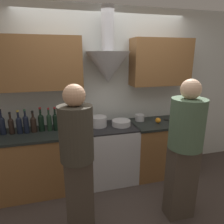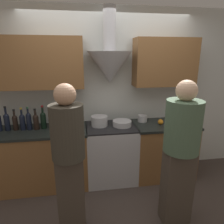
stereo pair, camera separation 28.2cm
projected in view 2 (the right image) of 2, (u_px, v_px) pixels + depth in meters
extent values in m
plane|color=#423833|center=(114.00, 190.00, 2.92)|extent=(12.00, 12.00, 0.00)
cube|color=silver|center=(108.00, 95.00, 3.19)|extent=(8.40, 0.06, 2.60)
cone|color=silver|center=(110.00, 67.00, 2.87)|extent=(0.64, 0.64, 0.44)
cylinder|color=silver|center=(110.00, 29.00, 2.73)|extent=(0.18, 0.18, 0.59)
cube|color=brown|center=(33.00, 63.00, 2.72)|extent=(1.36, 0.32, 0.70)
cube|color=brown|center=(165.00, 62.00, 3.00)|extent=(0.93, 0.32, 0.70)
cube|color=brown|center=(41.00, 159.00, 2.96)|extent=(1.36, 0.60, 0.85)
cube|color=black|center=(38.00, 131.00, 2.84)|extent=(1.39, 0.62, 0.03)
cube|color=brown|center=(162.00, 150.00, 3.23)|extent=(0.93, 0.60, 0.85)
cube|color=black|center=(164.00, 124.00, 3.11)|extent=(0.96, 0.62, 0.03)
cube|color=silver|center=(111.00, 153.00, 3.11)|extent=(0.75, 0.60, 0.86)
cube|color=black|center=(114.00, 165.00, 2.84)|extent=(0.52, 0.01, 0.39)
cube|color=black|center=(111.00, 127.00, 2.99)|extent=(0.75, 0.60, 0.02)
cube|color=silver|center=(109.00, 125.00, 3.26)|extent=(0.75, 0.06, 0.10)
cylinder|color=black|center=(7.00, 123.00, 2.80)|extent=(0.07, 0.07, 0.21)
sphere|color=black|center=(6.00, 116.00, 2.77)|extent=(0.07, 0.07, 0.07)
cylinder|color=black|center=(5.00, 112.00, 2.75)|extent=(0.03, 0.03, 0.10)
cylinder|color=black|center=(5.00, 107.00, 2.73)|extent=(0.03, 0.03, 0.02)
cylinder|color=black|center=(15.00, 124.00, 2.82)|extent=(0.07, 0.07, 0.18)
sphere|color=black|center=(15.00, 118.00, 2.79)|extent=(0.07, 0.07, 0.07)
cylinder|color=black|center=(14.00, 114.00, 2.78)|extent=(0.03, 0.03, 0.08)
cylinder|color=black|center=(13.00, 110.00, 2.76)|extent=(0.03, 0.03, 0.02)
cylinder|color=black|center=(23.00, 123.00, 2.81)|extent=(0.07, 0.07, 0.19)
sphere|color=black|center=(22.00, 117.00, 2.79)|extent=(0.07, 0.07, 0.07)
cylinder|color=black|center=(21.00, 113.00, 2.77)|extent=(0.03, 0.03, 0.09)
cylinder|color=gold|center=(21.00, 108.00, 2.75)|extent=(0.03, 0.03, 0.02)
cylinder|color=black|center=(29.00, 123.00, 2.83)|extent=(0.07, 0.07, 0.21)
sphere|color=black|center=(28.00, 115.00, 2.80)|extent=(0.07, 0.07, 0.07)
cylinder|color=black|center=(28.00, 111.00, 2.78)|extent=(0.03, 0.03, 0.08)
cylinder|color=#234C33|center=(27.00, 108.00, 2.77)|extent=(0.03, 0.03, 0.02)
cylinder|color=black|center=(36.00, 123.00, 2.85)|extent=(0.08, 0.08, 0.18)
sphere|color=black|center=(36.00, 117.00, 2.82)|extent=(0.07, 0.07, 0.07)
cylinder|color=black|center=(35.00, 113.00, 2.80)|extent=(0.03, 0.03, 0.08)
cylinder|color=black|center=(35.00, 109.00, 2.79)|extent=(0.03, 0.03, 0.02)
cylinder|color=black|center=(44.00, 122.00, 2.87)|extent=(0.08, 0.08, 0.20)
sphere|color=black|center=(43.00, 115.00, 2.85)|extent=(0.08, 0.08, 0.08)
cylinder|color=black|center=(42.00, 110.00, 2.83)|extent=(0.03, 0.03, 0.10)
cylinder|color=maroon|center=(42.00, 106.00, 2.81)|extent=(0.03, 0.03, 0.02)
cylinder|color=black|center=(51.00, 122.00, 2.88)|extent=(0.07, 0.07, 0.20)
sphere|color=black|center=(51.00, 115.00, 2.85)|extent=(0.07, 0.07, 0.07)
cylinder|color=black|center=(50.00, 111.00, 2.83)|extent=(0.03, 0.03, 0.09)
cylinder|color=maroon|center=(50.00, 107.00, 2.82)|extent=(0.03, 0.03, 0.02)
cylinder|color=black|center=(57.00, 121.00, 2.89)|extent=(0.07, 0.07, 0.20)
sphere|color=black|center=(57.00, 115.00, 2.87)|extent=(0.07, 0.07, 0.07)
cylinder|color=black|center=(56.00, 110.00, 2.85)|extent=(0.03, 0.03, 0.09)
cylinder|color=maroon|center=(56.00, 107.00, 2.83)|extent=(0.03, 0.03, 0.02)
cylinder|color=silver|center=(99.00, 121.00, 2.99)|extent=(0.24, 0.24, 0.15)
cylinder|color=silver|center=(122.00, 123.00, 2.99)|extent=(0.28, 0.28, 0.08)
sphere|color=orange|center=(161.00, 122.00, 3.05)|extent=(0.08, 0.08, 0.08)
cylinder|color=silver|center=(142.00, 118.00, 3.18)|extent=(0.15, 0.15, 0.10)
cube|color=silver|center=(177.00, 123.00, 3.14)|extent=(0.14, 0.09, 0.01)
cube|color=black|center=(170.00, 122.00, 3.17)|extent=(0.09, 0.06, 0.01)
cube|color=#473D33|center=(71.00, 195.00, 2.16)|extent=(0.28, 0.18, 0.90)
cylinder|color=#3D382D|center=(67.00, 132.00, 1.96)|extent=(0.33, 0.33, 0.56)
sphere|color=tan|center=(65.00, 95.00, 1.86)|extent=(0.21, 0.21, 0.21)
cube|color=#473D33|center=(177.00, 187.00, 2.29)|extent=(0.32, 0.21, 0.91)
cylinder|color=#4C664C|center=(183.00, 126.00, 2.09)|extent=(0.38, 0.38, 0.56)
sphere|color=#E0B28E|center=(187.00, 91.00, 1.98)|extent=(0.22, 0.22, 0.22)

